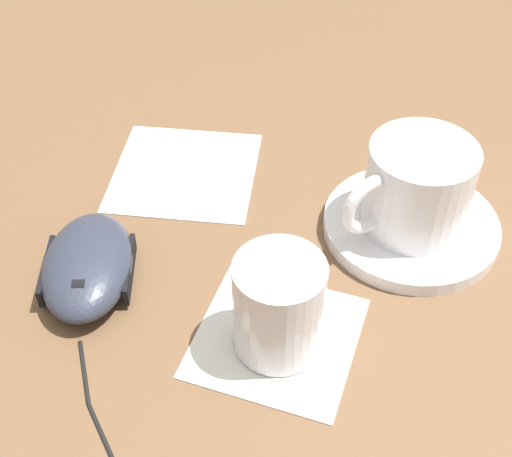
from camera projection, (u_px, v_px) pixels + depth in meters
name	position (u px, v px, depth m)	size (l,w,h in m)	color
ground_plane	(270.00, 265.00, 0.57)	(3.00, 3.00, 0.00)	brown
saucer	(411.00, 226.00, 0.59)	(0.14, 0.14, 0.01)	white
coffee_cup	(416.00, 187.00, 0.56)	(0.11, 0.09, 0.07)	white
computer_mouse	(88.00, 266.00, 0.54)	(0.08, 0.12, 0.04)	#2D3342
napkin_under_glass	(277.00, 337.00, 0.51)	(0.11, 0.11, 0.00)	silver
drinking_glass	(279.00, 306.00, 0.48)	(0.06, 0.06, 0.08)	silver
napkin_spare	(185.00, 172.00, 0.65)	(0.13, 0.13, 0.00)	white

